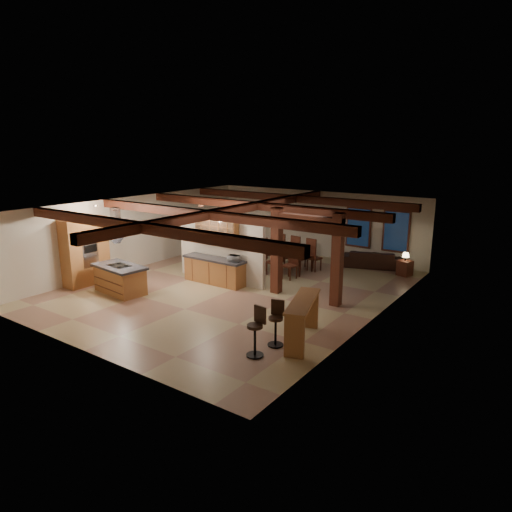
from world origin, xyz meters
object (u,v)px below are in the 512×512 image
at_px(dining_table, 287,262).
at_px(bar_counter, 303,314).
at_px(sofa, 372,259).
at_px(kitchen_island, 120,279).

bearing_deg(dining_table, bar_counter, -52.21).
bearing_deg(bar_counter, sofa, 98.86).
relative_size(kitchen_island, dining_table, 1.05).
bearing_deg(kitchen_island, sofa, 54.52).
bearing_deg(dining_table, kitchen_island, -116.58).
relative_size(dining_table, sofa, 0.85).
bearing_deg(kitchen_island, dining_table, 60.40).
height_order(sofa, bar_counter, bar_counter).
bearing_deg(kitchen_island, bar_counter, 0.72).
xyz_separation_m(dining_table, sofa, (2.57, 2.47, -0.01)).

